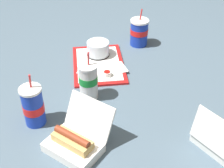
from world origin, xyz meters
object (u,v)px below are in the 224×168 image
at_px(ketchup_cup, 107,74).
at_px(soda_cup_back, 33,106).
at_px(plastic_fork, 82,68).
at_px(clamshell_sandwich_left, 220,138).
at_px(food_tray, 98,64).
at_px(clamshell_hotdog_back, 75,142).
at_px(soda_cup_right, 88,81).
at_px(cake_container, 98,49).
at_px(soda_cup_center, 139,32).

relative_size(ketchup_cup, soda_cup_back, 0.17).
height_order(plastic_fork, clamshell_sandwich_left, clamshell_sandwich_left).
bearing_deg(food_tray, clamshell_sandwich_left, -152.42).
relative_size(food_tray, clamshell_sandwich_left, 1.81).
relative_size(clamshell_hotdog_back, soda_cup_right, 1.25).
bearing_deg(soda_cup_back, plastic_fork, -35.71).
relative_size(food_tray, clamshell_hotdog_back, 1.37).
bearing_deg(soda_cup_back, ketchup_cup, -55.51).
bearing_deg(plastic_fork, clamshell_hotdog_back, -156.75).
bearing_deg(cake_container, clamshell_hotdog_back, 161.97).
distance_m(food_tray, ketchup_cup, 0.12).
bearing_deg(soda_cup_center, soda_cup_right, 139.21).
xyz_separation_m(clamshell_sandwich_left, soda_cup_right, (0.40, 0.43, 0.04)).
bearing_deg(soda_cup_right, plastic_fork, -0.04).
distance_m(soda_cup_right, soda_cup_center, 0.55).
bearing_deg(ketchup_cup, clamshell_sandwich_left, -148.99).
xyz_separation_m(food_tray, cake_container, (0.08, -0.01, 0.04)).
height_order(cake_container, soda_cup_back, soda_cup_back).
height_order(plastic_fork, soda_cup_right, soda_cup_right).
bearing_deg(clamshell_hotdog_back, food_tray, -19.20).
distance_m(clamshell_sandwich_left, soda_cup_right, 0.59).
bearing_deg(clamshell_hotdog_back, soda_cup_center, -32.73).
bearing_deg(cake_container, soda_cup_right, 162.46).
height_order(ketchup_cup, soda_cup_back, soda_cup_back).
relative_size(clamshell_hotdog_back, soda_cup_center, 1.36).
xyz_separation_m(ketchup_cup, clamshell_sandwich_left, (-0.53, -0.32, 0.02)).
relative_size(ketchup_cup, clamshell_hotdog_back, 0.14).
xyz_separation_m(plastic_fork, clamshell_sandwich_left, (-0.62, -0.43, 0.03)).
distance_m(cake_container, clamshell_hotdog_back, 0.66).
height_order(plastic_fork, clamshell_hotdog_back, clamshell_hotdog_back).
bearing_deg(cake_container, plastic_fork, 136.54).
distance_m(food_tray, clamshell_sandwich_left, 0.73).
relative_size(food_tray, soda_cup_right, 1.70).
relative_size(food_tray, ketchup_cup, 9.86).
distance_m(ketchup_cup, soda_cup_right, 0.18).
distance_m(plastic_fork, soda_cup_center, 0.41).
bearing_deg(soda_cup_right, soda_cup_center, -40.79).
xyz_separation_m(clamshell_hotdog_back, soda_cup_center, (0.71, -0.46, 0.04)).
bearing_deg(clamshell_hotdog_back, cake_container, -18.03).
bearing_deg(plastic_fork, ketchup_cup, -96.26).
distance_m(cake_container, soda_cup_back, 0.56).
distance_m(plastic_fork, clamshell_hotdog_back, 0.53).
xyz_separation_m(cake_container, ketchup_cup, (-0.20, -0.01, -0.02)).
bearing_deg(soda_cup_right, clamshell_sandwich_left, -133.27).
distance_m(soda_cup_back, soda_cup_right, 0.27).
relative_size(plastic_fork, soda_cup_right, 0.47).
bearing_deg(ketchup_cup, soda_cup_back, 124.49).
distance_m(plastic_fork, clamshell_sandwich_left, 0.76).
bearing_deg(soda_cup_center, cake_container, 108.51).
xyz_separation_m(plastic_fork, clamshell_hotdog_back, (-0.52, 0.10, 0.02)).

